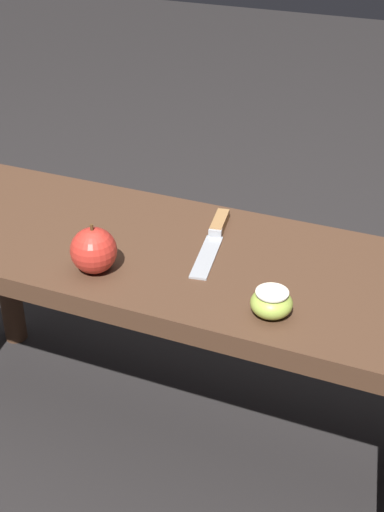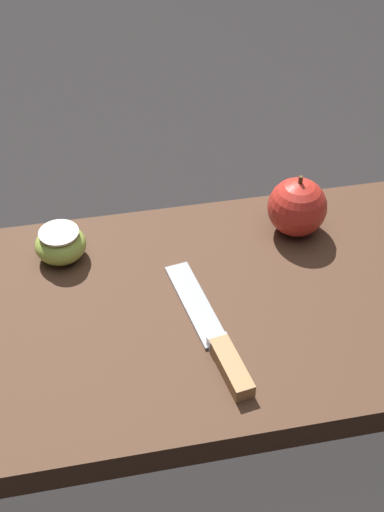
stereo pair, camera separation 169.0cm
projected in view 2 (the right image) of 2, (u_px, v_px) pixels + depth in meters
ground_plane at (240, 483)px, 1.24m from camera, size 8.00×8.00×0.00m
wooden_bench at (253, 333)px, 0.98m from camera, size 1.14×0.41×0.47m
knife at (219, 345)px, 0.85m from camera, size 0.07×0.24×0.02m
apple_whole at (297, 207)px, 1.00m from camera, size 0.08×0.08×0.09m
apple_cut at (61, 244)px, 0.97m from camera, size 0.07×0.07×0.05m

